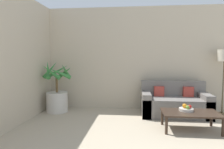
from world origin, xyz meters
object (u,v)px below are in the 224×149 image
(potted_palm, at_px, (57,95))
(floor_lamp, at_px, (224,59))
(orange_fruit, at_px, (185,106))
(coffee_table, at_px, (190,114))
(fruit_bowl, at_px, (186,110))
(sofa_loveseat, at_px, (174,104))
(apple_green, at_px, (188,107))
(apple_red, at_px, (190,107))

(potted_palm, xyz_separation_m, floor_lamp, (4.07, 0.22, 0.91))
(orange_fruit, bearing_deg, coffee_table, -48.84)
(fruit_bowl, xyz_separation_m, orange_fruit, (-0.03, 0.02, 0.07))
(orange_fruit, bearing_deg, sofa_loveseat, 90.78)
(potted_palm, xyz_separation_m, sofa_loveseat, (2.89, -0.01, -0.15))
(coffee_table, relative_size, orange_fruit, 12.38)
(floor_lamp, distance_m, apple_green, 1.87)
(fruit_bowl, bearing_deg, floor_lamp, 44.71)
(potted_palm, bearing_deg, sofa_loveseat, -0.13)
(apple_green, relative_size, orange_fruit, 0.84)
(sofa_loveseat, bearing_deg, apple_green, -87.28)
(floor_lamp, relative_size, apple_green, 22.03)
(sofa_loveseat, relative_size, apple_green, 21.76)
(potted_palm, xyz_separation_m, apple_green, (2.94, -0.98, 0.01))
(potted_palm, bearing_deg, floor_lamp, 3.06)
(potted_palm, relative_size, apple_green, 18.47)
(coffee_table, xyz_separation_m, orange_fruit, (-0.09, 0.10, 0.13))
(coffee_table, bearing_deg, potted_palm, 161.72)
(coffee_table, bearing_deg, apple_red, 87.28)
(apple_green, bearing_deg, apple_red, 47.14)
(apple_red, bearing_deg, potted_palm, 162.97)
(coffee_table, xyz_separation_m, apple_red, (0.00, 0.07, 0.13))
(coffee_table, distance_m, apple_green, 0.14)
(potted_palm, relative_size, sofa_loveseat, 0.85)
(apple_green, bearing_deg, floor_lamp, 46.60)
(coffee_table, relative_size, fruit_bowl, 3.90)
(potted_palm, height_order, fruit_bowl, potted_palm)
(potted_palm, xyz_separation_m, apple_red, (3.00, -0.92, 0.01))
(potted_palm, distance_m, apple_green, 3.10)
(potted_palm, relative_size, coffee_table, 1.25)
(potted_palm, xyz_separation_m, coffee_table, (2.99, -0.99, -0.12))
(potted_palm, distance_m, sofa_loveseat, 2.90)
(apple_green, bearing_deg, sofa_loveseat, 92.72)
(coffee_table, distance_m, orange_fruit, 0.19)
(sofa_loveseat, distance_m, apple_red, 0.93)
(floor_lamp, bearing_deg, orange_fruit, -136.40)
(floor_lamp, relative_size, coffee_table, 1.49)
(potted_palm, distance_m, fruit_bowl, 3.07)
(apple_green, bearing_deg, potted_palm, 161.63)
(fruit_bowl, distance_m, orange_fruit, 0.08)
(fruit_bowl, xyz_separation_m, apple_green, (0.01, -0.07, 0.06))
(apple_red, bearing_deg, coffee_table, -92.72)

